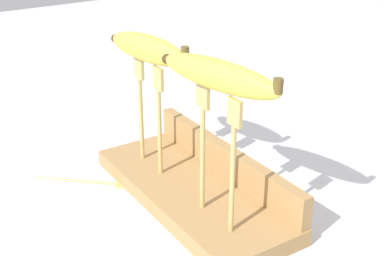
% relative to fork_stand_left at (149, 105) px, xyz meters
% --- Properties ---
extents(ground_plane, '(3.00, 3.00, 0.00)m').
position_rel_fork_stand_left_xyz_m(ground_plane, '(0.09, 0.02, -0.13)').
color(ground_plane, silver).
extents(wooden_board, '(0.38, 0.15, 0.03)m').
position_rel_fork_stand_left_xyz_m(wooden_board, '(0.09, 0.02, -0.12)').
color(wooden_board, '#A87F4C').
rests_on(wooden_board, ground).
extents(board_backstop, '(0.37, 0.02, 0.05)m').
position_rel_fork_stand_left_xyz_m(board_backstop, '(0.09, 0.09, -0.08)').
color(board_backstop, '#A87F4C').
rests_on(board_backstop, wooden_board).
extents(fork_stand_left, '(0.09, 0.01, 0.18)m').
position_rel_fork_stand_left_xyz_m(fork_stand_left, '(0.00, 0.00, 0.00)').
color(fork_stand_left, tan).
rests_on(fork_stand_left, wooden_board).
extents(fork_stand_right, '(0.10, 0.01, 0.19)m').
position_rel_fork_stand_left_xyz_m(fork_stand_right, '(0.19, -0.00, 0.01)').
color(fork_stand_right, tan).
rests_on(fork_stand_right, wooden_board).
extents(banana_raised_left, '(0.17, 0.07, 0.04)m').
position_rel_fork_stand_left_xyz_m(banana_raised_left, '(-0.00, -0.00, 0.09)').
color(banana_raised_left, '#DBD147').
rests_on(banana_raised_left, fork_stand_left).
extents(banana_raised_right, '(0.20, 0.08, 0.04)m').
position_rel_fork_stand_left_xyz_m(banana_raised_right, '(0.19, -0.00, 0.11)').
color(banana_raised_right, '#DBD147').
rests_on(banana_raised_right, fork_stand_right).
extents(fork_fallen_near, '(0.13, 0.14, 0.01)m').
position_rel_fork_stand_left_xyz_m(fork_fallen_near, '(-0.03, -0.08, -0.13)').
color(fork_fallen_near, tan).
rests_on(fork_fallen_near, ground).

